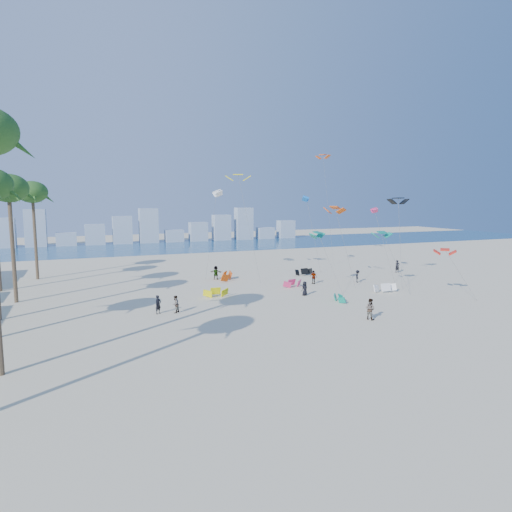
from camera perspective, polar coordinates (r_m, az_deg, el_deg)
name	(u,v)px	position (r m, az deg, el deg)	size (l,w,h in m)	color
ground	(300,346)	(32.65, 5.77, -11.47)	(220.00, 220.00, 0.00)	beige
ocean	(150,247)	(100.90, -13.64, 1.14)	(220.00, 220.00, 0.00)	navy
kitesurfer_near	(158,305)	(41.85, -12.57, -6.16)	(0.64, 0.42, 1.74)	black
kitesurfer_mid	(370,309)	(40.22, 14.56, -6.66)	(0.92, 0.71, 1.89)	gray
kitesurfers_far	(282,278)	(54.30, 3.33, -2.93)	(35.38, 16.42, 1.83)	black
grounded_kites	(284,283)	(53.77, 3.66, -3.45)	(21.71, 19.19, 1.07)	yellow
flying_kites	(314,196)	(59.26, 7.50, 7.67)	(24.41, 34.37, 18.46)	#0B8970
distant_skyline	(138,230)	(110.36, -15.06, 3.22)	(85.00, 3.00, 8.40)	#9EADBF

